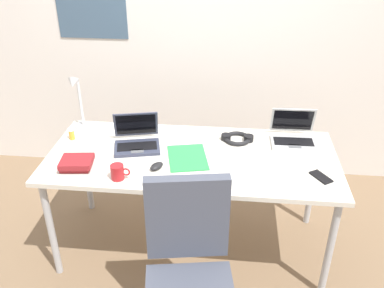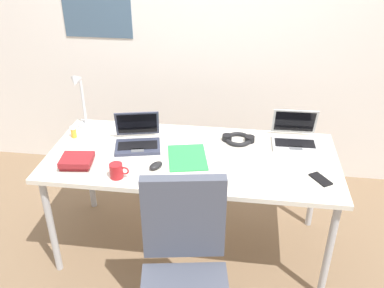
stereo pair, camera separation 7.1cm
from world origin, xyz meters
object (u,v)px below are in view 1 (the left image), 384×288
Objects in this scene: desk_lamp at (79,103)px; headphones at (237,138)px; laptop_near_mouse at (293,136)px; paper_folder_mid_desk at (188,158)px; pill_bottle at (72,134)px; computer_mouse at (157,166)px; coffee_mug at (118,172)px; book_stack at (76,163)px; laptop_front_right at (137,140)px; cell_phone at (321,177)px.

desk_lamp is 1.87× the size of headphones.
paper_folder_mid_desk is at bearing -157.13° from laptop_near_mouse.
computer_mouse is at bearing -25.75° from pill_bottle.
coffee_mug is (-0.67, -0.52, 0.03)m from headphones.
paper_folder_mid_desk is at bearing -11.66° from pill_bottle.
coffee_mug is at bearing -152.20° from laptop_near_mouse.
book_stack is 1.79× the size of coffee_mug.
laptop_front_right is 2.48× the size of cell_phone.
cell_phone reaches higher than paper_folder_mid_desk.
computer_mouse is at bearing -140.69° from paper_folder_mid_desk.
cell_phone is at bearing 31.64° from computer_mouse.
laptop_near_mouse reaches higher than laptop_front_right.
desk_lamp is 0.22m from pill_bottle.
desk_lamp is at bearing 158.00° from paper_folder_mid_desk.
cell_phone is 1.42m from book_stack.
desk_lamp is at bearing 130.90° from cell_phone.
laptop_front_right is at bearing 44.79° from book_stack.
laptop_near_mouse reaches higher than book_stack.
computer_mouse is 1.22× the size of pill_bottle.
laptop_front_right is at bearing 161.35° from paper_folder_mid_desk.
desk_lamp is 1.10m from headphones.
laptop_near_mouse is 1.02m from laptop_front_right.
laptop_front_right is 1.15m from cell_phone.
paper_folder_mid_desk is 2.74× the size of coffee_mug.
laptop_near_mouse is at bearing 22.87° from paper_folder_mid_desk.
cell_phone is 0.64× the size of headphones.
computer_mouse reaches higher than cell_phone.
book_stack is at bearing -143.17° from computer_mouse.
laptop_front_right is (-1.01, -0.17, -0.00)m from laptop_near_mouse.
desk_lamp reaches higher than book_stack.
book_stack is at bearing -135.21° from laptop_front_right.
laptop_near_mouse is 2.59× the size of coffee_mug.
coffee_mug is (-0.20, -0.13, 0.03)m from computer_mouse.
paper_folder_mid_desk is at bearing -22.00° from desk_lamp.
desk_lamp reaches higher than computer_mouse.
desk_lamp is 0.78m from computer_mouse.
desk_lamp is at bearing 178.71° from laptop_near_mouse.
laptop_front_right is 0.66m from headphones.
paper_folder_mid_desk is at bearing -139.42° from headphones.
laptop_near_mouse is 0.94× the size of paper_folder_mid_desk.
laptop_near_mouse reaches higher than computer_mouse.
laptop_near_mouse is 1.45× the size of book_stack.
pill_bottle is 0.70× the size of coffee_mug.
cell_phone is at bearing -39.42° from headphones.
coffee_mug reaches higher than pill_bottle.
book_stack is at bearing 148.82° from cell_phone.
headphones is (-0.48, 0.40, 0.01)m from cell_phone.
headphones is 0.69× the size of paper_folder_mid_desk.
laptop_near_mouse is 0.87× the size of laptop_front_right.
laptop_front_right is at bearing 86.08° from coffee_mug.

